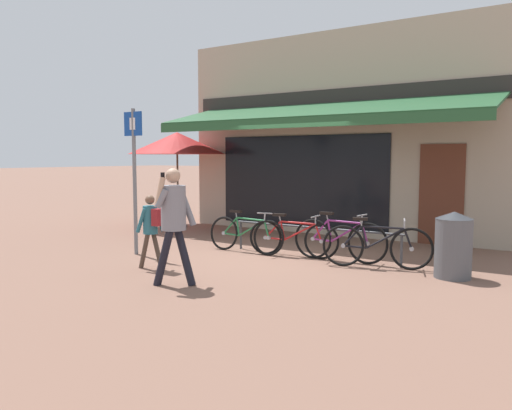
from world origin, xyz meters
The scene contains 12 objects.
ground_plane centered at (0.00, 0.00, 0.00)m, with size 160.00×160.00×0.00m, color brown.
shop_front centered at (0.13, 4.10, 2.36)m, with size 8.03×4.91×4.72m.
bike_rack_rail centered at (0.89, 0.01, 0.47)m, with size 3.31×0.04×0.57m.
bicycle_green centered at (-0.43, -0.25, 0.36)m, with size 1.70×0.52×0.82m.
bicycle_red centered at (0.54, -0.14, 0.35)m, with size 1.73×0.52×0.79m.
bicycle_purple centered at (1.42, -0.05, 0.39)m, with size 1.73×0.52×0.86m.
bicycle_black centered at (2.15, -0.23, 0.37)m, with size 1.73×0.68×0.83m.
pedestrian_adult centered at (0.09, -2.87, 1.03)m, with size 0.55×0.63×1.69m.
pedestrian_child centered at (-0.93, -2.25, 0.77)m, with size 0.46×0.38×1.22m.
litter_bin centered at (3.35, -0.26, 0.51)m, with size 0.55×0.55×1.01m.
parking_sign centered at (-2.08, -1.51, 1.65)m, with size 0.44×0.07×2.72m.
cafe_parasol centered at (-3.93, 1.79, 2.19)m, with size 2.52×2.52×2.48m.
Camera 1 is at (4.83, -8.14, 1.82)m, focal length 35.00 mm.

